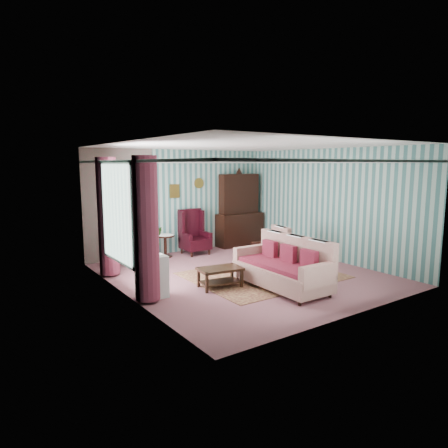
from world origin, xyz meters
TOP-DOWN VIEW (x-y plane):
  - floor at (0.00, 0.00)m, footprint 6.00×6.00m
  - room_shell at (-0.62, 0.18)m, footprint 5.53×6.02m
  - bookcase at (-1.35, 2.84)m, footprint 0.80×0.28m
  - dresser_hutch at (1.90, 2.72)m, footprint 1.50×0.56m
  - wingback_left at (-1.60, 2.45)m, footprint 0.76×0.80m
  - wingback_right at (0.15, 2.45)m, footprint 0.76×0.80m
  - seated_woman at (-1.60, 2.45)m, footprint 0.44×0.40m
  - round_side_table at (-0.70, 2.60)m, footprint 0.50×0.50m
  - nest_table at (2.47, 0.90)m, footprint 0.45×0.38m
  - plant_stand at (-2.40, -0.30)m, footprint 0.55×0.35m
  - rug at (0.30, -0.30)m, footprint 3.20×2.60m
  - sofa at (-0.01, -1.24)m, footprint 1.10×2.14m
  - floral_armchair at (0.95, 0.20)m, footprint 0.89×0.93m
  - coffee_table at (-0.99, -0.49)m, footprint 0.95×0.65m
  - potted_plant_a at (-2.49, -0.44)m, footprint 0.47×0.44m
  - potted_plant_b at (-2.29, -0.23)m, footprint 0.30×0.24m
  - potted_plant_c at (-2.46, -0.30)m, footprint 0.26×0.26m

SIDE VIEW (x-z plane):
  - floor at x=0.00m, z-range 0.00..0.00m
  - rug at x=0.30m, z-range 0.00..0.01m
  - coffee_table at x=-0.99m, z-range 0.00..0.41m
  - nest_table at x=2.47m, z-range 0.00..0.54m
  - round_side_table at x=-0.70m, z-range 0.00..0.60m
  - plant_stand at x=-2.40m, z-range 0.00..0.80m
  - floral_armchair at x=0.95m, z-range 0.00..0.97m
  - sofa at x=-0.01m, z-range 0.00..1.01m
  - seated_woman at x=-1.60m, z-range 0.00..1.18m
  - wingback_left at x=-1.60m, z-range 0.00..1.25m
  - wingback_right at x=0.15m, z-range 0.00..1.25m
  - potted_plant_c at x=-2.46m, z-range 0.80..1.19m
  - potted_plant_a at x=-2.49m, z-range 0.80..1.22m
  - potted_plant_b at x=-2.29m, z-range 0.80..1.34m
  - bookcase at x=-1.35m, z-range 0.00..2.24m
  - dresser_hutch at x=1.90m, z-range 0.00..2.36m
  - room_shell at x=-0.62m, z-range 0.55..3.46m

